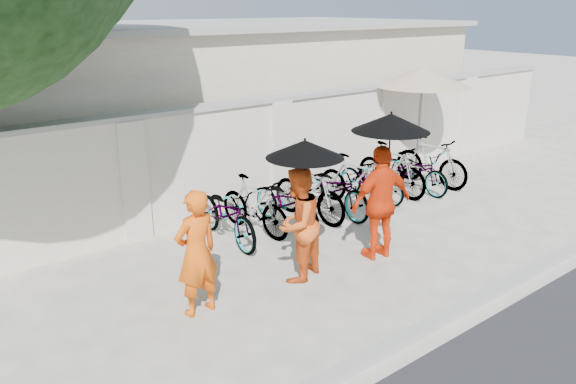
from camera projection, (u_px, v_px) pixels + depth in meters
ground at (302, 290)px, 7.68m from camera, size 80.00×80.00×0.00m
kerb at (398, 342)px, 6.39m from camera, size 40.00×0.16×0.12m
compound_wall at (233, 160)px, 10.33m from camera, size 20.00×0.30×2.00m
building_behind at (181, 97)px, 13.55m from camera, size 14.00×6.00×3.20m
monk_left at (197, 253)px, 6.89m from camera, size 0.62×0.43×1.63m
monk_center at (298, 224)px, 7.78m from camera, size 0.96×0.86×1.64m
parasol_center at (305, 149)px, 7.41m from camera, size 1.05×1.05×1.09m
monk_right at (381, 203)px, 8.45m from camera, size 1.09×0.60×1.77m
parasol_right at (391, 123)px, 8.01m from camera, size 1.13×1.13×1.25m
patio_umbrella at (423, 78)px, 12.09m from camera, size 2.59×2.59×2.47m
bike_0 at (227, 214)px, 9.14m from camera, size 0.76×1.88×0.97m
bike_1 at (254, 205)px, 9.49m from camera, size 0.66×1.68×0.99m
bike_2 at (287, 203)px, 9.70m from camera, size 0.65×1.78×0.93m
bike_3 at (309, 192)px, 10.07m from camera, size 0.66×1.77×1.04m
bike_4 at (335, 189)px, 10.36m from camera, size 0.68×1.85×0.97m
bike_5 at (354, 181)px, 10.74m from camera, size 0.68×1.73×1.01m
bike_6 at (371, 179)px, 11.15m from camera, size 0.67×1.66×0.86m
bike_7 at (391, 169)px, 11.45m from camera, size 0.55×1.78×1.06m
bike_8 at (416, 170)px, 11.67m from camera, size 0.64×1.71×0.89m
bike_9 at (431, 161)px, 12.02m from camera, size 0.66×1.82×1.07m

